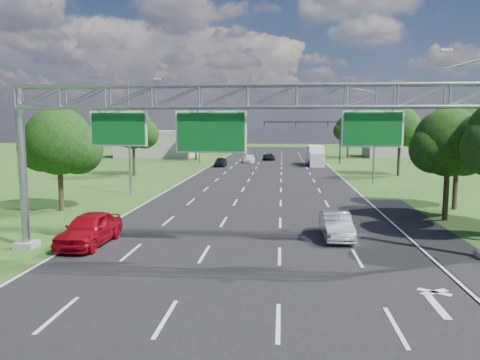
# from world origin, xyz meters

# --- Properties ---
(ground) EXTENTS (220.00, 220.00, 0.00)m
(ground) POSITION_xyz_m (0.00, 30.00, 0.00)
(ground) COLOR #245319
(ground) RESTS_ON ground
(road) EXTENTS (18.00, 180.00, 0.02)m
(road) POSITION_xyz_m (0.00, 30.00, 0.00)
(road) COLOR black
(road) RESTS_ON ground
(road_flare) EXTENTS (3.00, 30.00, 0.02)m
(road_flare) POSITION_xyz_m (10.20, 14.00, 0.00)
(road_flare) COLOR black
(road_flare) RESTS_ON ground
(sign_gantry) EXTENTS (23.50, 1.00, 9.56)m
(sign_gantry) POSITION_xyz_m (0.33, 12.00, 6.89)
(sign_gantry) COLOR gray
(sign_gantry) RESTS_ON ground
(traffic_signal) EXTENTS (12.21, 0.24, 7.00)m
(traffic_signal) POSITION_xyz_m (7.48, 65.00, 5.17)
(traffic_signal) COLOR black
(traffic_signal) RESTS_ON ground
(streetlight_l_near) EXTENTS (2.97, 0.22, 10.16)m
(streetlight_l_near) POSITION_xyz_m (-11.30, 30.00, 5.58)
(streetlight_l_near) COLOR gray
(streetlight_l_near) RESTS_ON ground
(streetlight_l_far) EXTENTS (2.97, 0.22, 10.16)m
(streetlight_l_far) POSITION_xyz_m (-11.30, 65.00, 5.58)
(streetlight_l_far) COLOR gray
(streetlight_l_far) RESTS_ON ground
(streetlight_r_mid) EXTENTS (2.97, 0.22, 10.16)m
(streetlight_r_mid) POSITION_xyz_m (11.30, 40.00, 5.58)
(streetlight_r_mid) COLOR gray
(streetlight_r_mid) RESTS_ON ground
(tree_verge_la) EXTENTS (5.76, 4.80, 7.40)m
(tree_verge_la) POSITION_xyz_m (-13.92, 22.04, 4.76)
(tree_verge_la) COLOR #2D2116
(tree_verge_la) RESTS_ON ground
(tree_verge_lb) EXTENTS (5.76, 4.80, 8.06)m
(tree_verge_lb) POSITION_xyz_m (-15.92, 45.04, 5.41)
(tree_verge_lb) COLOR #2D2116
(tree_verge_lb) RESTS_ON ground
(tree_verge_lc) EXTENTS (5.76, 4.80, 7.62)m
(tree_verge_lc) POSITION_xyz_m (-12.92, 70.04, 4.98)
(tree_verge_lc) COLOR #2D2116
(tree_verge_lc) RESTS_ON ground
(tree_verge_rd) EXTENTS (5.76, 4.80, 8.28)m
(tree_verge_rd) POSITION_xyz_m (16.08, 48.04, 5.63)
(tree_verge_rd) COLOR #2D2116
(tree_verge_rd) RESTS_ON ground
(tree_verge_re) EXTENTS (5.76, 4.80, 7.84)m
(tree_verge_re) POSITION_xyz_m (14.08, 78.04, 5.20)
(tree_verge_re) COLOR #2D2116
(tree_verge_re) RESTS_ON ground
(building_left) EXTENTS (14.00, 10.00, 5.00)m
(building_left) POSITION_xyz_m (-22.00, 78.00, 2.50)
(building_left) COLOR #A59C8A
(building_left) RESTS_ON ground
(building_right) EXTENTS (12.00, 9.00, 4.00)m
(building_right) POSITION_xyz_m (24.00, 82.00, 2.00)
(building_right) COLOR #A59C8A
(building_right) RESTS_ON ground
(red_coupe) EXTENTS (2.18, 5.04, 1.69)m
(red_coupe) POSITION_xyz_m (-8.00, 12.76, 0.85)
(red_coupe) COLOR #A10714
(red_coupe) RESTS_ON ground
(silver_sedan) EXTENTS (1.62, 4.31, 1.41)m
(silver_sedan) POSITION_xyz_m (4.86, 15.34, 0.70)
(silver_sedan) COLOR silver
(silver_sedan) RESTS_ON ground
(car_queue_a) EXTENTS (1.88, 4.34, 1.24)m
(car_queue_a) POSITION_xyz_m (-3.41, 65.53, 0.62)
(car_queue_a) COLOR white
(car_queue_a) RESTS_ON ground
(car_queue_b) EXTENTS (2.34, 4.36, 1.16)m
(car_queue_b) POSITION_xyz_m (-0.44, 71.46, 0.58)
(car_queue_b) COLOR black
(car_queue_b) RESTS_ON ground
(car_queue_c) EXTENTS (1.67, 4.04, 1.37)m
(car_queue_c) POSITION_xyz_m (-7.17, 58.35, 0.68)
(car_queue_c) COLOR black
(car_queue_c) RESTS_ON ground
(box_truck) EXTENTS (2.42, 7.83, 2.95)m
(box_truck) POSITION_xyz_m (6.95, 61.69, 1.41)
(box_truck) COLOR white
(box_truck) RESTS_ON ground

